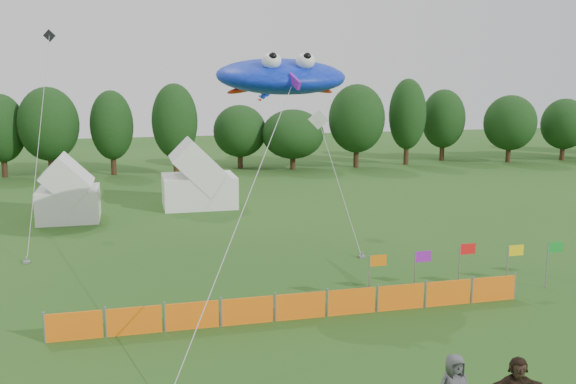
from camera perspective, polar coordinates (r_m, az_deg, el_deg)
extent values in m
cylinder|color=#382314|center=(61.51, -23.91, 2.32)|extent=(0.50, 0.50, 2.38)
ellipsoid|color=black|center=(61.20, -24.13, 5.20)|extent=(4.09, 4.09, 5.35)
cylinder|color=#382314|center=(60.11, -20.32, 2.49)|extent=(0.50, 0.50, 2.57)
ellipsoid|color=black|center=(59.78, -20.52, 5.68)|extent=(5.20, 5.20, 5.79)
cylinder|color=#382314|center=(59.69, -15.25, 2.67)|extent=(0.50, 0.50, 2.46)
ellipsoid|color=black|center=(59.35, -15.40, 5.75)|extent=(3.78, 3.78, 5.55)
cylinder|color=#382314|center=(58.39, -9.93, 2.82)|extent=(0.50, 0.50, 2.66)
ellipsoid|color=black|center=(58.04, -10.03, 6.22)|extent=(4.05, 4.05, 5.99)
cylinder|color=#382314|center=(61.74, -4.27, 3.04)|extent=(0.50, 0.50, 1.98)
ellipsoid|color=black|center=(61.46, -4.31, 5.43)|extent=(5.06, 5.06, 4.46)
cylinder|color=#382314|center=(60.81, 0.42, 2.89)|extent=(0.50, 0.50, 1.86)
ellipsoid|color=black|center=(60.53, 0.43, 5.17)|extent=(5.86, 5.86, 4.18)
cylinder|color=#382314|center=(62.42, 6.08, 3.38)|extent=(0.50, 0.50, 2.62)
ellipsoid|color=black|center=(62.09, 6.14, 6.52)|extent=(5.41, 5.41, 5.89)
cylinder|color=#382314|center=(65.04, 10.46, 3.63)|extent=(0.50, 0.50, 2.78)
ellipsoid|color=black|center=(64.72, 10.57, 6.82)|extent=(3.67, 3.67, 6.26)
cylinder|color=#382314|center=(68.87, 13.53, 3.73)|extent=(0.50, 0.50, 2.42)
ellipsoid|color=black|center=(68.59, 13.65, 6.35)|extent=(4.46, 4.46, 5.44)
cylinder|color=#382314|center=(69.54, 18.99, 3.44)|extent=(0.50, 0.50, 2.24)
ellipsoid|color=black|center=(69.27, 19.14, 5.84)|extent=(5.26, 5.26, 5.03)
cylinder|color=#382314|center=(73.22, 23.20, 3.44)|extent=(0.50, 0.50, 2.10)
ellipsoid|color=black|center=(72.97, 23.36, 5.58)|extent=(4.74, 4.74, 4.73)
cube|color=white|center=(42.07, -18.89, -1.02)|extent=(3.62, 3.62, 1.99)
cube|color=white|center=(44.31, -7.91, 0.11)|extent=(4.86, 3.89, 2.14)
cube|color=orange|center=(23.49, -18.49, -11.25)|extent=(1.90, 0.06, 1.00)
cube|color=orange|center=(23.39, -13.51, -11.08)|extent=(1.90, 0.06, 1.00)
cube|color=orange|center=(23.46, -8.54, -10.83)|extent=(1.90, 0.06, 1.00)
cube|color=orange|center=(23.70, -3.64, -10.50)|extent=(1.90, 0.06, 1.00)
cube|color=orange|center=(24.11, 1.11, -10.11)|extent=(1.90, 0.06, 1.00)
cube|color=orange|center=(24.67, 5.67, -9.67)|extent=(1.90, 0.06, 1.00)
cube|color=orange|center=(25.38, 9.99, -9.20)|extent=(1.90, 0.06, 1.00)
cube|color=orange|center=(26.22, 14.03, -8.71)|extent=(1.90, 0.06, 1.00)
cube|color=orange|center=(27.19, 17.80, -8.21)|extent=(1.90, 0.06, 1.00)
cylinder|color=gray|center=(25.64, 7.24, -7.75)|extent=(0.06, 0.06, 1.98)
cube|color=orange|center=(25.54, 8.01, -6.05)|extent=(0.70, 0.02, 0.45)
cylinder|color=gray|center=(26.53, 11.19, -7.27)|extent=(0.06, 0.06, 1.96)
cube|color=purple|center=(26.46, 11.94, -5.63)|extent=(0.70, 0.02, 0.45)
cylinder|color=gray|center=(27.44, 14.96, -6.65)|extent=(0.06, 0.06, 2.13)
cube|color=red|center=(27.38, 15.69, -4.90)|extent=(0.70, 0.02, 0.45)
cylinder|color=gray|center=(28.16, 18.91, -6.53)|extent=(0.06, 0.06, 2.03)
cube|color=yellow|center=(28.13, 19.61, -4.91)|extent=(0.70, 0.02, 0.45)
cylinder|color=gray|center=(29.40, 22.03, -6.06)|extent=(0.06, 0.06, 1.99)
cube|color=#148C26|center=(29.41, 22.68, -4.55)|extent=(0.70, 0.02, 0.45)
ellipsoid|color=#1032ED|center=(28.51, -0.57, 10.26)|extent=(6.35, 5.13, 2.05)
sphere|color=white|center=(27.12, -1.48, 11.58)|extent=(0.82, 0.82, 0.82)
sphere|color=white|center=(27.47, 1.57, 11.57)|extent=(0.82, 0.82, 0.82)
ellipsoid|color=red|center=(28.39, -3.76, 9.15)|extent=(1.72, 0.75, 0.27)
ellipsoid|color=red|center=(29.11, 2.37, 9.20)|extent=(1.72, 0.75, 0.27)
cube|color=purple|center=(26.34, 0.57, 9.81)|extent=(0.37, 0.96, 0.70)
cylinder|color=#A5A5A5|center=(21.89, -4.15, -1.94)|extent=(6.02, 9.51, 8.59)
cube|color=white|center=(38.38, 2.73, 6.45)|extent=(1.21, 0.34, 1.21)
cylinder|color=#A5A5A5|center=(35.03, 4.49, 0.86)|extent=(0.06, 7.87, 6.30)
cube|color=gray|center=(32.10, 6.59, -5.73)|extent=(0.30, 0.30, 0.10)
cube|color=black|center=(43.85, -20.45, 12.90)|extent=(0.79, 0.23, 0.79)
cylinder|color=#A5A5A5|center=(38.15, -21.22, 4.78)|extent=(0.50, 11.73, 11.33)
cube|color=gray|center=(33.46, -22.22, -5.79)|extent=(0.30, 0.30, 0.10)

